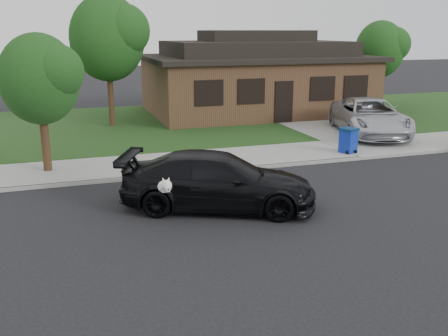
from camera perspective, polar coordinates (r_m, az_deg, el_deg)
name	(u,v)px	position (r m, az deg, el deg)	size (l,w,h in m)	color
ground	(315,198)	(14.94, 10.41, -3.38)	(120.00, 120.00, 0.00)	black
sidewalk	(253,157)	(19.27, 3.38, 1.31)	(60.00, 3.00, 0.12)	gray
curb	(269,166)	(17.93, 5.13, 0.20)	(60.00, 0.12, 0.12)	gray
lawn	(199,122)	(26.70, -2.93, 5.29)	(60.00, 13.00, 0.13)	#193814
driveway	(327,125)	(26.24, 11.64, 4.83)	(4.50, 13.00, 0.14)	gray
sedan	(218,181)	(13.65, -0.69, -1.51)	(5.74, 4.11, 1.54)	black
minivan	(370,117)	(23.89, 16.29, 5.66)	(2.70, 5.86, 1.63)	silver
recycling_bin	(348,140)	(20.15, 14.03, 3.11)	(0.77, 0.77, 0.97)	#0E279A
house	(255,77)	(29.57, 3.59, 10.31)	(12.60, 8.60, 4.65)	#422B1C
tree_0	(111,37)	(25.38, -12.79, 14.44)	(3.78, 3.60, 6.34)	#332114
tree_1	(383,48)	(32.86, 17.70, 12.90)	(3.15, 3.00, 5.25)	#332114
tree_2	(43,78)	(17.55, -19.98, 9.67)	(2.73, 2.60, 4.59)	#332114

